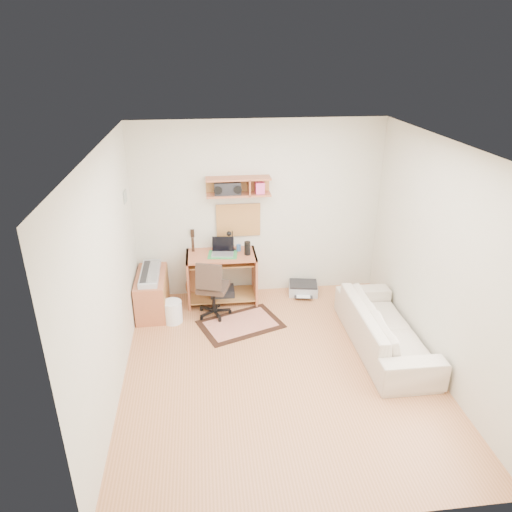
{
  "coord_description": "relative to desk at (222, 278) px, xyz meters",
  "views": [
    {
      "loc": [
        -0.8,
        -4.51,
        3.49
      ],
      "look_at": [
        -0.15,
        1.05,
        1.0
      ],
      "focal_mm": 33.23,
      "sensor_mm": 36.0,
      "label": 1
    }
  ],
  "objects": [
    {
      "name": "wall_shelf",
      "position": [
        0.28,
        0.15,
        1.32
      ],
      "size": [
        0.9,
        0.25,
        0.26
      ],
      "primitive_type": "cube",
      "color": "#B56340",
      "rests_on": "back_wall"
    },
    {
      "name": "laptop",
      "position": [
        0.02,
        -0.02,
        0.49
      ],
      "size": [
        0.35,
        0.35,
        0.24
      ],
      "primitive_type": null,
      "rotation": [
        0.0,
        0.0,
        -0.13
      ],
      "color": "silver",
      "rests_on": "desk"
    },
    {
      "name": "floor",
      "position": [
        0.58,
        -1.73,
        -0.38
      ],
      "size": [
        3.6,
        4.0,
        0.01
      ],
      "primitive_type": "cube",
      "color": "tan",
      "rests_on": "ground"
    },
    {
      "name": "right_wall",
      "position": [
        2.38,
        -1.73,
        0.93
      ],
      "size": [
        0.01,
        4.0,
        2.6
      ],
      "primitive_type": "cube",
      "color": "beige",
      "rests_on": "ground"
    },
    {
      "name": "waste_basket",
      "position": [
        -0.71,
        -0.53,
        -0.22
      ],
      "size": [
        0.32,
        0.32,
        0.31
      ],
      "primitive_type": "cylinder",
      "rotation": [
        0.0,
        0.0,
        -0.26
      ],
      "color": "white",
      "rests_on": "floor"
    },
    {
      "name": "sofa",
      "position": [
        1.96,
        -1.44,
        -0.0
      ],
      "size": [
        0.56,
        1.91,
        0.75
      ],
      "primitive_type": "imported",
      "rotation": [
        0.0,
        0.0,
        1.57
      ],
      "color": "#C5B49C",
      "rests_on": "floor"
    },
    {
      "name": "pencil_cup",
      "position": [
        0.26,
        0.1,
        0.42
      ],
      "size": [
        0.07,
        0.07,
        0.1
      ],
      "primitive_type": "cylinder",
      "color": "#345E9C",
      "rests_on": "desk"
    },
    {
      "name": "back_wall",
      "position": [
        0.58,
        0.28,
        0.93
      ],
      "size": [
        3.6,
        0.01,
        2.6
      ],
      "primitive_type": "cube",
      "color": "beige",
      "rests_on": "ground"
    },
    {
      "name": "boombox",
      "position": [
        0.12,
        0.15,
        1.3
      ],
      "size": [
        0.37,
        0.17,
        0.19
      ],
      "primitive_type": "cube",
      "color": "black",
      "rests_on": "wall_shelf"
    },
    {
      "name": "speaker",
      "position": [
        0.38,
        -0.05,
        0.47
      ],
      "size": [
        0.09,
        0.09,
        0.2
      ],
      "primitive_type": "cylinder",
      "color": "black",
      "rests_on": "desk"
    },
    {
      "name": "guitar",
      "position": [
        -0.4,
        0.13,
        0.16
      ],
      "size": [
        0.28,
        0.18,
        1.07
      ],
      "primitive_type": null,
      "rotation": [
        0.0,
        0.0,
        0.0
      ],
      "color": "#9C5830",
      "rests_on": "floor"
    },
    {
      "name": "music_keyboard",
      "position": [
        -1.0,
        -0.18,
        0.21
      ],
      "size": [
        0.25,
        0.81,
        0.07
      ],
      "primitive_type": "cube",
      "color": "#B2B5BA",
      "rests_on": "cabinet"
    },
    {
      "name": "cabinet",
      "position": [
        -1.0,
        -0.18,
        -0.1
      ],
      "size": [
        0.4,
        0.9,
        0.55
      ],
      "primitive_type": "cube",
      "color": "#B56340",
      "rests_on": "floor"
    },
    {
      "name": "desk_lamp",
      "position": [
        0.18,
        0.14,
        0.53
      ],
      "size": [
        0.1,
        0.1,
        0.31
      ],
      "primitive_type": null,
      "color": "black",
      "rests_on": "desk"
    },
    {
      "name": "task_chair",
      "position": [
        -0.14,
        -0.41,
        0.06
      ],
      "size": [
        0.56,
        0.56,
        0.87
      ],
      "primitive_type": null,
      "rotation": [
        0.0,
        0.0,
        -0.31
      ],
      "color": "#35281F",
      "rests_on": "floor"
    },
    {
      "name": "desk",
      "position": [
        0.0,
        0.0,
        0.0
      ],
      "size": [
        1.0,
        0.55,
        0.75
      ],
      "primitive_type": null,
      "color": "#B56340",
      "rests_on": "floor"
    },
    {
      "name": "rug",
      "position": [
        0.21,
        -0.71,
        -0.37
      ],
      "size": [
        1.24,
        1.04,
        0.01
      ],
      "primitive_type": "cube",
      "rotation": [
        0.0,
        0.0,
        0.36
      ],
      "color": "beige",
      "rests_on": "floor"
    },
    {
      "name": "wall_photo",
      "position": [
        -1.21,
        -0.23,
        1.34
      ],
      "size": [
        0.02,
        0.2,
        0.15
      ],
      "primitive_type": "cube",
      "color": "#4C8CBF",
      "rests_on": "left_wall"
    },
    {
      "name": "left_wall",
      "position": [
        -1.23,
        -1.73,
        0.93
      ],
      "size": [
        0.01,
        4.0,
        2.6
      ],
      "primitive_type": "cube",
      "color": "beige",
      "rests_on": "ground"
    },
    {
      "name": "printer",
      "position": [
        1.24,
        0.07,
        -0.29
      ],
      "size": [
        0.48,
        0.41,
        0.16
      ],
      "primitive_type": "cube",
      "rotation": [
        0.0,
        0.0,
        -0.17
      ],
      "color": "#A5A8AA",
      "rests_on": "floor"
    },
    {
      "name": "cork_board",
      "position": [
        0.28,
        0.25,
        0.79
      ],
      "size": [
        0.64,
        0.03,
        0.49
      ],
      "primitive_type": "cube",
      "color": "#AB7955",
      "rests_on": "back_wall"
    },
    {
      "name": "ceiling",
      "position": [
        0.58,
        -1.73,
        2.23
      ],
      "size": [
        3.6,
        4.0,
        0.01
      ],
      "primitive_type": "cube",
      "color": "white",
      "rests_on": "ground"
    }
  ]
}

